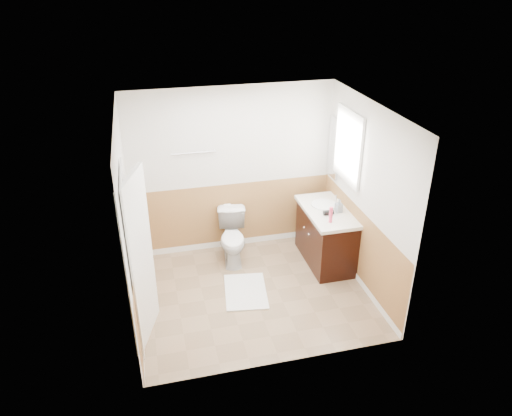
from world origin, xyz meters
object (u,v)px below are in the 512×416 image
object	(u,v)px
toilet	(233,238)
soap_dispenser	(339,206)
lotion_bottle	(331,215)
vanity_cabinet	(326,237)
bath_mat	(246,291)

from	to	relation	value
toilet	soap_dispenser	bearing A→B (deg)	-9.63
toilet	lotion_bottle	xyz separation A→B (m)	(1.21, -0.71, 0.59)
toilet	vanity_cabinet	xyz separation A→B (m)	(1.31, -0.36, 0.03)
bath_mat	lotion_bottle	bearing A→B (deg)	6.17
bath_mat	vanity_cabinet	bearing A→B (deg)	19.97
vanity_cabinet	soap_dispenser	bearing A→B (deg)	-38.75
toilet	bath_mat	xyz separation A→B (m)	(0.00, -0.84, -0.36)
vanity_cabinet	lotion_bottle	xyz separation A→B (m)	(-0.10, -0.34, 0.56)
toilet	vanity_cabinet	bearing A→B (deg)	-7.30
vanity_cabinet	bath_mat	bearing A→B (deg)	-160.03
vanity_cabinet	soap_dispenser	distance (m)	0.57
toilet	bath_mat	distance (m)	0.91
vanity_cabinet	soap_dispenser	size ratio (longest dim) A/B	5.68
bath_mat	soap_dispenser	distance (m)	1.75
soap_dispenser	toilet	bearing A→B (deg)	162.25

